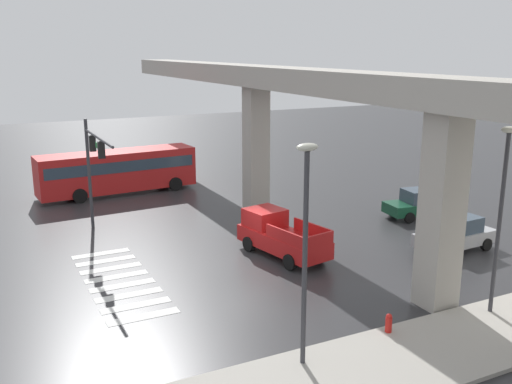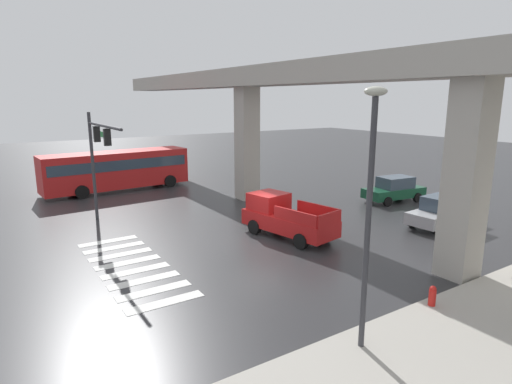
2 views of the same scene
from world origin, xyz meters
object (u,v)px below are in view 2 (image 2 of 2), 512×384
(city_bus, at_px, (117,168))
(sedan_dark_green, at_px, (394,189))
(street_lamp_near_corner, at_px, (370,193))
(fire_hydrant, at_px, (432,297))
(sedan_silver, at_px, (442,211))
(traffic_signal_mast, at_px, (98,147))
(pickup_truck, at_px, (285,217))

(city_bus, xyz_separation_m, sedan_dark_green, (13.90, 14.96, -0.87))
(street_lamp_near_corner, bearing_deg, fire_hydrant, 96.06)
(city_bus, distance_m, sedan_dark_green, 20.44)
(sedan_silver, bearing_deg, sedan_dark_green, 154.59)
(traffic_signal_mast, bearing_deg, street_lamp_near_corner, 10.89)
(city_bus, relative_size, fire_hydrant, 12.88)
(traffic_signal_mast, relative_size, street_lamp_near_corner, 0.90)
(sedan_dark_green, relative_size, street_lamp_near_corner, 0.62)
(pickup_truck, height_order, city_bus, city_bus)
(street_lamp_near_corner, xyz_separation_m, fire_hydrant, (-0.40, 3.77, -4.13))
(sedan_dark_green, bearing_deg, city_bus, -132.89)
(pickup_truck, distance_m, city_bus, 16.41)
(fire_hydrant, bearing_deg, street_lamp_near_corner, -83.94)
(fire_hydrant, bearing_deg, pickup_truck, 176.71)
(city_bus, distance_m, traffic_signal_mast, 9.98)
(pickup_truck, xyz_separation_m, sedan_dark_green, (-1.95, 10.78, -0.14))
(sedan_dark_green, height_order, traffic_signal_mast, traffic_signal_mast)
(city_bus, relative_size, sedan_silver, 2.48)
(city_bus, xyz_separation_m, traffic_signal_mast, (9.06, -3.23, 2.67))
(pickup_truck, height_order, sedan_silver, pickup_truck)
(traffic_signal_mast, xyz_separation_m, fire_hydrant, (15.79, 6.88, -3.96))
(traffic_signal_mast, distance_m, fire_hydrant, 17.67)
(street_lamp_near_corner, bearing_deg, city_bus, 179.75)
(street_lamp_near_corner, bearing_deg, traffic_signal_mast, -169.11)
(fire_hydrant, bearing_deg, sedan_silver, 122.70)
(pickup_truck, relative_size, fire_hydrant, 6.31)
(traffic_signal_mast, bearing_deg, city_bus, 160.41)
(sedan_dark_green, bearing_deg, traffic_signal_mast, -104.89)
(sedan_dark_green, distance_m, fire_hydrant, 15.74)
(traffic_signal_mast, height_order, street_lamp_near_corner, street_lamp_near_corner)
(sedan_dark_green, distance_m, sedan_silver, 5.89)
(city_bus, relative_size, sedan_dark_green, 2.45)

